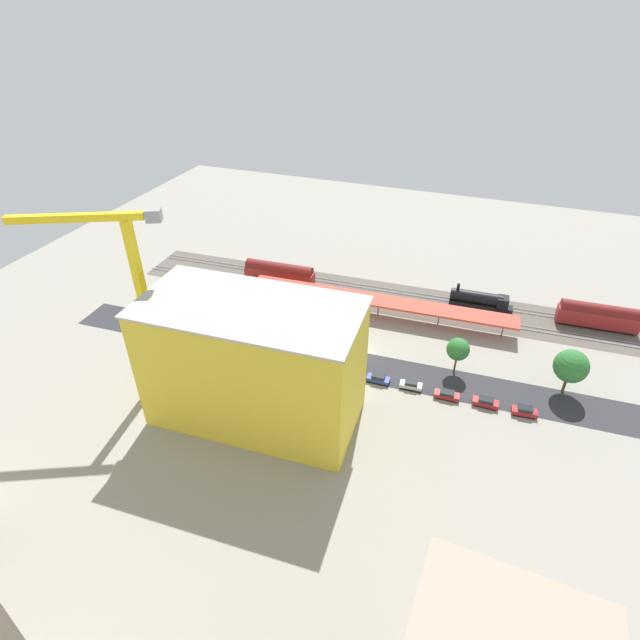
{
  "coord_description": "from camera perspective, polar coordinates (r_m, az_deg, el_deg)",
  "views": [
    {
      "loc": [
        -19.34,
        80.28,
        62.38
      ],
      "look_at": [
        10.29,
        -1.06,
        4.71
      ],
      "focal_mm": 28.05,
      "sensor_mm": 36.0,
      "label": 1
    }
  ],
  "objects": [
    {
      "name": "parked_car_3",
      "position": [
        95.35,
        10.34,
        -7.31
      ],
      "size": [
        4.21,
        1.98,
        1.56
      ],
      "color": "black",
      "rests_on": "ground"
    },
    {
      "name": "street_tree_1",
      "position": [
        110.5,
        -9.86,
        2.3
      ],
      "size": [
        5.96,
        5.96,
        8.76
      ],
      "color": "brown",
      "rests_on": "ground"
    },
    {
      "name": "tower_crane",
      "position": [
        91.34,
        -20.71,
        3.38
      ],
      "size": [
        22.22,
        11.49,
        33.6
      ],
      "color": "gray",
      "rests_on": "ground"
    },
    {
      "name": "parked_car_6",
      "position": [
        98.12,
        -0.65,
        -5.24
      ],
      "size": [
        4.39,
        1.99,
        1.68
      ],
      "color": "black",
      "rests_on": "ground"
    },
    {
      "name": "parked_car_4",
      "position": [
        95.76,
        6.66,
        -6.67
      ],
      "size": [
        4.34,
        1.84,
        1.72
      ],
      "color": "black",
      "rests_on": "ground"
    },
    {
      "name": "locomotive",
      "position": [
        122.18,
        17.95,
        2.18
      ],
      "size": [
        14.44,
        3.41,
        5.18
      ],
      "color": "black",
      "rests_on": "ground"
    },
    {
      "name": "platform_canopy_near",
      "position": [
        113.08,
        6.73,
        2.22
      ],
      "size": [
        60.45,
        7.79,
        4.05
      ],
      "color": "#C63D2D",
      "rests_on": "ground"
    },
    {
      "name": "construction_roof_slab",
      "position": [
        76.61,
        -8.18,
        1.47
      ],
      "size": [
        35.63,
        18.76,
        0.4
      ],
      "primitive_type": "cube",
      "rotation": [
        0.0,
        0.0,
        0.04
      ],
      "color": "#B7B2A8",
      "rests_on": "construction_building"
    },
    {
      "name": "passenger_coach",
      "position": [
        124.32,
        29.19,
        0.45
      ],
      "size": [
        16.63,
        3.67,
        5.75
      ],
      "color": "black",
      "rests_on": "ground"
    },
    {
      "name": "parked_car_5",
      "position": [
        96.62,
        2.99,
        -5.97
      ],
      "size": [
        4.42,
        1.84,
        1.84
      ],
      "color": "black",
      "rests_on": "ground"
    },
    {
      "name": "street_tree_3",
      "position": [
        100.19,
        26.73,
        -4.73
      ],
      "size": [
        6.1,
        6.1,
        9.13
      ],
      "color": "brown",
      "rests_on": "ground"
    },
    {
      "name": "street_asphalt",
      "position": [
        99.59,
        4.37,
        -5.23
      ],
      "size": [
        126.71,
        14.13,
        0.01
      ],
      "primitive_type": "cube",
      "rotation": [
        0.0,
        0.0,
        0.04
      ],
      "color": "#2D2D33",
      "rests_on": "ground"
    },
    {
      "name": "rail_bed",
      "position": [
        121.65,
        8.02,
        2.46
      ],
      "size": [
        126.95,
        20.1,
        0.01
      ],
      "primitive_type": "cube",
      "rotation": [
        0.0,
        0.0,
        0.04
      ],
      "color": "#5B544C",
      "rests_on": "ground"
    },
    {
      "name": "parked_car_0",
      "position": [
        95.52,
        22.3,
        -9.63
      ],
      "size": [
        4.46,
        2.09,
        1.76
      ],
      "color": "black",
      "rests_on": "ground"
    },
    {
      "name": "parked_car_1",
      "position": [
        95.01,
        18.36,
        -8.91
      ],
      "size": [
        4.52,
        1.79,
        1.67
      ],
      "color": "black",
      "rests_on": "ground"
    },
    {
      "name": "parked_car_2",
      "position": [
        94.66,
        14.27,
        -8.29
      ],
      "size": [
        4.59,
        1.95,
        1.54
      ],
      "color": "black",
      "rests_on": "ground"
    },
    {
      "name": "traffic_light",
      "position": [
        106.22,
        -5.52,
        0.23
      ],
      "size": [
        0.5,
        0.36,
        6.18
      ],
      "color": "#333333",
      "rests_on": "ground"
    },
    {
      "name": "street_tree_2",
      "position": [
        111.77,
        -10.74,
        1.98
      ],
      "size": [
        4.91,
        4.91,
        7.21
      ],
      "color": "brown",
      "rests_on": "ground"
    },
    {
      "name": "street_tree_0",
      "position": [
        98.03,
        15.48,
        -3.25
      ],
      "size": [
        4.38,
        4.38,
        7.68
      ],
      "color": "brown",
      "rests_on": "ground"
    },
    {
      "name": "box_truck_0",
      "position": [
        104.14,
        -10.54,
        -2.63
      ],
      "size": [
        9.2,
        2.6,
        3.52
      ],
      "color": "black",
      "rests_on": "ground"
    },
    {
      "name": "track_rails",
      "position": [
        121.56,
        8.03,
        2.53
      ],
      "size": [
        126.35,
        13.67,
        0.12
      ],
      "color": "#9E9EA8",
      "rests_on": "ground"
    },
    {
      "name": "ground_plane",
      "position": [
        103.49,
        5.17,
        -3.56
      ],
      "size": [
        202.32,
        202.32,
        0.0
      ],
      "primitive_type": "plane",
      "color": "gray",
      "rests_on": "ground"
    },
    {
      "name": "construction_building",
      "position": [
        83.0,
        -7.58,
        -5.03
      ],
      "size": [
        35.01,
        18.14,
        21.78
      ],
      "primitive_type": "cube",
      "rotation": [
        0.0,
        0.0,
        0.04
      ],
      "color": "yellow",
      "rests_on": "ground"
    },
    {
      "name": "freight_coach_far",
      "position": [
        124.55,
        -4.65,
        5.24
      ],
      "size": [
        17.78,
        3.82,
        6.31
      ],
      "color": "black",
      "rests_on": "ground"
    }
  ]
}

